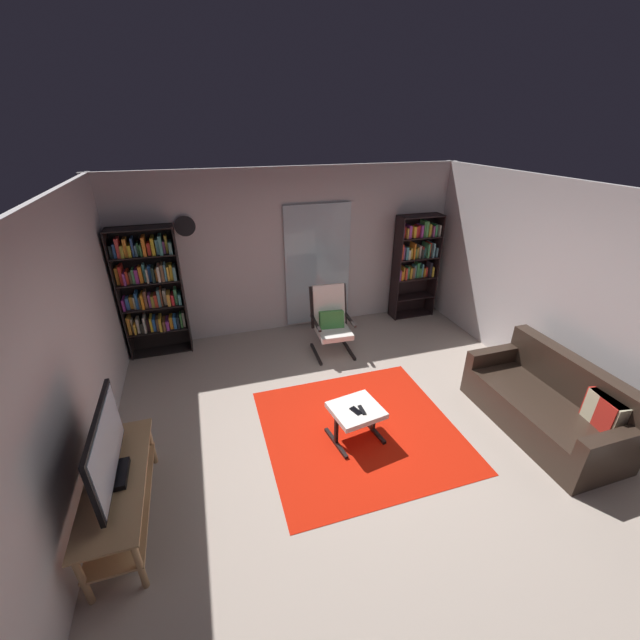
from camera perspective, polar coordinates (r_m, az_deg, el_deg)
The scene contains 16 objects.
ground_plane at distance 4.65m, azimuth 5.87°, elevation -16.42°, with size 7.02×7.02×0.00m, color #AE9D8F.
wall_back at distance 6.43m, azimuth -3.74°, elevation 9.76°, with size 5.60×0.06×2.60m, color beige.
wall_left at distance 3.82m, azimuth -34.07°, elevation -7.82°, with size 0.06×6.00×2.60m, color beige.
wall_right at distance 5.50m, azimuth 33.52°, elevation 2.19°, with size 0.06×6.00×2.60m, color beige.
glass_door_panel at distance 6.54m, azimuth -0.31°, elevation 7.82°, with size 1.10×0.01×2.00m, color silver.
area_rug at distance 4.74m, azimuth 5.76°, elevation -15.41°, with size 2.15×2.07×0.01m, color red.
tv_stand at distance 4.05m, azimuth -26.86°, elevation -21.20°, with size 0.47×1.39×0.53m.
television at distance 3.71m, azimuth -28.45°, elevation -16.13°, with size 0.20×1.04×0.65m.
bookshelf_near_tv at distance 6.17m, azimuth -23.27°, elevation 4.22°, with size 0.87×0.30×1.92m.
bookshelf_near_sofa at distance 7.08m, azimuth 13.59°, elevation 8.54°, with size 0.76×0.30×1.81m.
leather_sofa at distance 5.23m, azimuth 30.18°, elevation -10.67°, with size 0.84×1.75×0.85m.
lounge_armchair at distance 5.90m, azimuth 1.60°, elevation 0.20°, with size 0.59×0.67×1.02m.
ottoman at distance 4.41m, azimuth 5.22°, elevation -13.28°, with size 0.59×0.55×0.42m.
tv_remote at distance 4.33m, azimuth 6.08°, elevation -12.80°, with size 0.04×0.14×0.02m, color black.
cell_phone at distance 4.32m, azimuth 5.19°, elevation -12.94°, with size 0.07×0.14×0.01m, color black.
wall_clock at distance 6.05m, azimuth -18.95°, elevation 12.72°, with size 0.29×0.03×0.29m.
Camera 1 is at (-1.45, -3.08, 3.17)m, focal length 22.13 mm.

